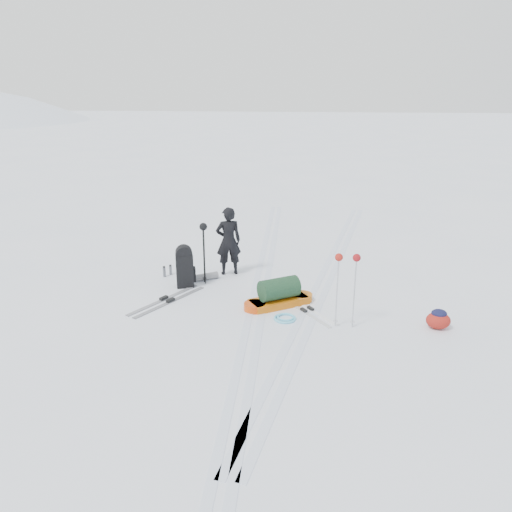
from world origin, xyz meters
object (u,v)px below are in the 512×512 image
Objects in this scene: pulk_sled at (279,295)px; ski_poles_black at (203,234)px; expedition_rucksack at (187,267)px; skier at (228,241)px.

pulk_sled is 1.07× the size of ski_poles_black.
pulk_sled is at bearing -39.66° from expedition_rucksack.
expedition_rucksack is 0.68× the size of ski_poles_black.
ski_poles_black is at bearing 116.48° from pulk_sled.
skier is 1.15× the size of ski_poles_black.
ski_poles_black is (-0.42, -0.68, 0.34)m from skier.
skier is at bearing 30.45° from expedition_rucksack.
pulk_sled is at bearing 109.60° from skier.
expedition_rucksack is at bearing 30.38° from skier.
expedition_rucksack reaches higher than pulk_sled.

